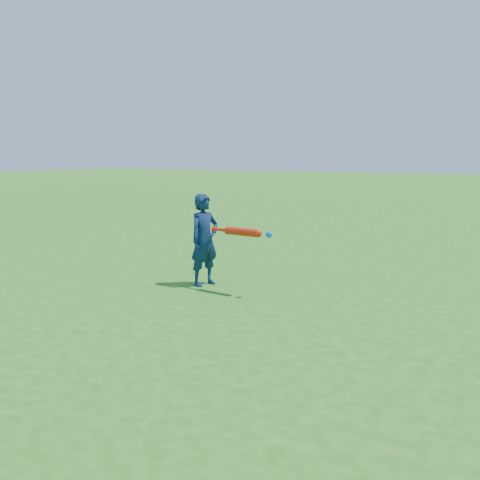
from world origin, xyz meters
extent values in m
plane|color=#226D1A|center=(0.00, 0.00, 0.00)|extent=(80.00, 80.00, 0.00)
imported|color=#0F2349|center=(-0.79, 0.25, 0.52)|extent=(0.35, 0.44, 1.05)
cylinder|color=red|center=(-0.63, 0.18, 0.67)|extent=(0.02, 0.06, 0.06)
cylinder|color=red|center=(-0.53, 0.17, 0.67)|extent=(0.20, 0.06, 0.03)
cylinder|color=red|center=(-0.24, 0.14, 0.67)|extent=(0.41, 0.13, 0.09)
sphere|color=red|center=(-0.04, 0.12, 0.67)|extent=(0.09, 0.09, 0.09)
sphere|color=blue|center=(0.10, 0.10, 0.67)|extent=(0.07, 0.07, 0.07)
camera|label=1|loc=(2.54, -4.74, 1.48)|focal=40.00mm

